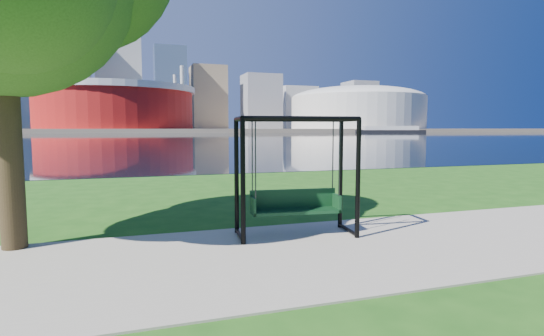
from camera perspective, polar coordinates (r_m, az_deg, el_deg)
name	(u,v)px	position (r m, az deg, el deg)	size (l,w,h in m)	color
ground	(276,247)	(7.54, 0.55, -10.61)	(900.00, 900.00, 0.00)	#1E5114
path	(286,254)	(7.09, 1.88, -11.55)	(120.00, 4.00, 0.03)	#9E937F
river	(142,137)	(108.91, -17.09, 4.00)	(900.00, 180.00, 0.02)	black
far_bank	(135,130)	(312.88, -17.92, 4.87)	(900.00, 228.00, 2.00)	#937F60
stadium	(116,106)	(242.29, -20.26, 7.87)	(83.00, 83.00, 32.00)	maroon
arena	(357,107)	(278.48, 11.41, 8.06)	(84.00, 84.00, 26.56)	beige
skyline	(127,81)	(328.01, -18.87, 10.96)	(392.00, 66.00, 96.50)	gray
swing	(295,179)	(8.11, 3.16, -1.50)	(2.33, 1.21, 2.29)	black
barge	(390,130)	(223.01, 15.59, 4.98)	(34.62, 18.94, 3.35)	black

